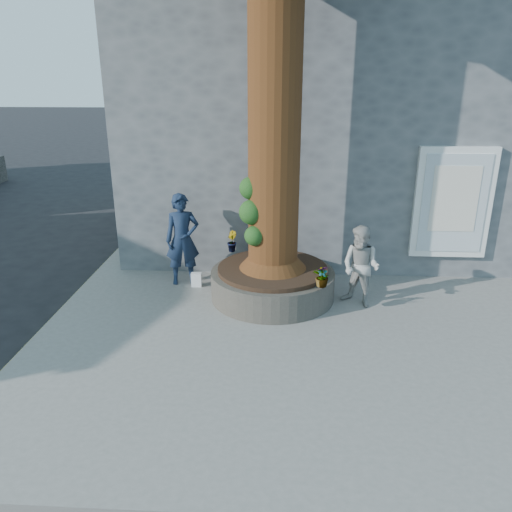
{
  "coord_description": "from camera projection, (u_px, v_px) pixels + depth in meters",
  "views": [
    {
      "loc": [
        0.97,
        -6.61,
        4.09
      ],
      "look_at": [
        0.54,
        1.14,
        1.25
      ],
      "focal_mm": 35.0,
      "sensor_mm": 36.0,
      "label": 1
    }
  ],
  "objects": [
    {
      "name": "ground",
      "position": [
        217.0,
        357.0,
        7.65
      ],
      "size": [
        120.0,
        120.0,
        0.0
      ],
      "primitive_type": "plane",
      "color": "black",
      "rests_on": "ground"
    },
    {
      "name": "pavement",
      "position": [
        312.0,
        325.0,
        8.49
      ],
      "size": [
        9.0,
        8.0,
        0.12
      ],
      "primitive_type": "cube",
      "color": "slate",
      "rests_on": "ground"
    },
    {
      "name": "yellow_line",
      "position": [
        52.0,
        321.0,
        8.75
      ],
      "size": [
        0.1,
        30.0,
        0.01
      ],
      "primitive_type": "cube",
      "color": "yellow",
      "rests_on": "ground"
    },
    {
      "name": "stone_shop",
      "position": [
        343.0,
        111.0,
        13.19
      ],
      "size": [
        10.3,
        8.3,
        6.3
      ],
      "color": "#535659",
      "rests_on": "ground"
    },
    {
      "name": "planter",
      "position": [
        273.0,
        282.0,
        9.35
      ],
      "size": [
        2.3,
        2.3,
        0.6
      ],
      "color": "black",
      "rests_on": "pavement"
    },
    {
      "name": "man",
      "position": [
        182.0,
        239.0,
        9.79
      ],
      "size": [
        0.75,
        0.58,
        1.82
      ],
      "primitive_type": "imported",
      "rotation": [
        0.0,
        0.0,
        0.25
      ],
      "color": "#15223A",
      "rests_on": "pavement"
    },
    {
      "name": "woman",
      "position": [
        361.0,
        267.0,
        8.88
      ],
      "size": [
        0.91,
        0.88,
        1.48
      ],
      "primitive_type": "imported",
      "rotation": [
        0.0,
        0.0,
        -0.64
      ],
      "color": "#A4A39D",
      "rests_on": "pavement"
    },
    {
      "name": "shopping_bag",
      "position": [
        196.0,
        280.0,
        9.86
      ],
      "size": [
        0.2,
        0.13,
        0.28
      ],
      "primitive_type": "cube",
      "rotation": [
        0.0,
        0.0,
        0.03
      ],
      "color": "white",
      "rests_on": "pavement"
    },
    {
      "name": "plant_a",
      "position": [
        322.0,
        277.0,
        8.34
      ],
      "size": [
        0.19,
        0.14,
        0.33
      ],
      "primitive_type": "imported",
      "rotation": [
        0.0,
        0.0,
        0.11
      ],
      "color": "gray",
      "rests_on": "planter"
    },
    {
      "name": "plant_b",
      "position": [
        232.0,
        241.0,
        10.01
      ],
      "size": [
        0.29,
        0.29,
        0.41
      ],
      "primitive_type": "imported",
      "rotation": [
        0.0,
        0.0,
        1.93
      ],
      "color": "gray",
      "rests_on": "planter"
    },
    {
      "name": "plant_c",
      "position": [
        322.0,
        276.0,
        8.34
      ],
      "size": [
        0.28,
        0.28,
        0.37
      ],
      "primitive_type": "imported",
      "rotation": [
        0.0,
        0.0,
        3.61
      ],
      "color": "gray",
      "rests_on": "planter"
    },
    {
      "name": "plant_d",
      "position": [
        322.0,
        278.0,
        8.34
      ],
      "size": [
        0.38,
        0.39,
        0.33
      ],
      "primitive_type": "imported",
      "rotation": [
        0.0,
        0.0,
        5.32
      ],
      "color": "gray",
      "rests_on": "planter"
    }
  ]
}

